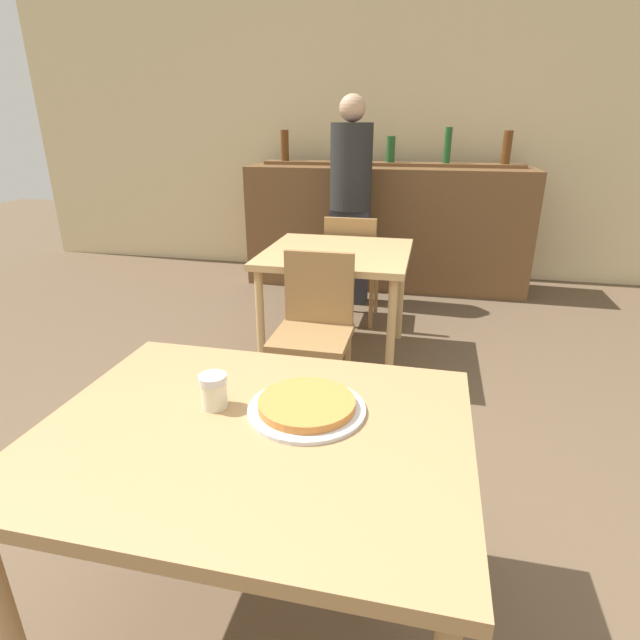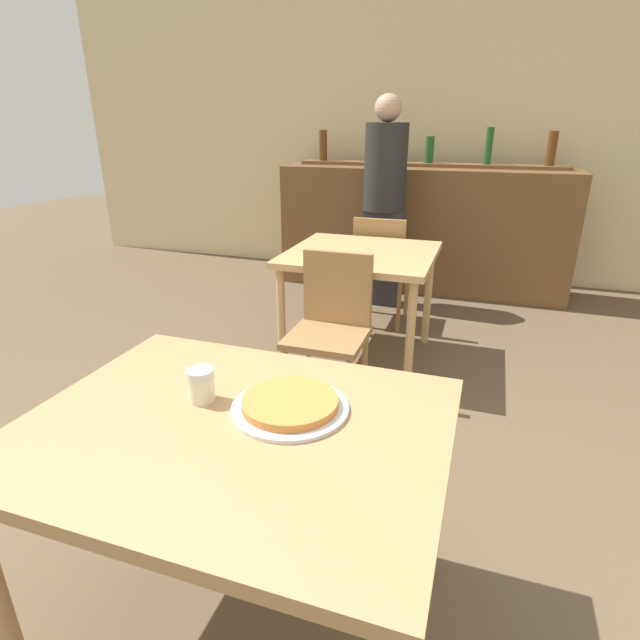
% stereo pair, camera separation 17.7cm
% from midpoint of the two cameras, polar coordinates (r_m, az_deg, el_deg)
% --- Properties ---
extents(ground_plane, '(16.00, 16.00, 0.00)m').
position_cam_midpoint_polar(ground_plane, '(1.87, -5.16, -30.55)').
color(ground_plane, brown).
extents(wall_back, '(8.00, 0.05, 2.80)m').
position_cam_midpoint_polar(wall_back, '(5.25, 14.08, 20.15)').
color(wall_back, beige).
rests_on(wall_back, ground_plane).
extents(dining_table_near, '(1.14, 0.89, 0.72)m').
position_cam_midpoint_polar(dining_table_near, '(1.42, -6.06, -14.13)').
color(dining_table_near, '#A87F51').
rests_on(dining_table_near, ground_plane).
extents(dining_table_far, '(0.90, 0.89, 0.73)m').
position_cam_midpoint_polar(dining_table_far, '(3.19, 6.31, 6.33)').
color(dining_table_far, tan).
rests_on(dining_table_far, ground_plane).
extents(bar_counter, '(2.60, 0.56, 1.11)m').
position_cam_midpoint_polar(bar_counter, '(4.83, 12.58, 10.06)').
color(bar_counter, brown).
rests_on(bar_counter, ground_plane).
extents(bar_back_shelf, '(2.39, 0.24, 0.34)m').
position_cam_midpoint_polar(bar_back_shelf, '(4.89, 13.21, 17.48)').
color(bar_back_shelf, brown).
rests_on(bar_back_shelf, bar_counter).
extents(chair_far_side_front, '(0.40, 0.40, 0.84)m').
position_cam_midpoint_polar(chair_far_side_front, '(2.67, 3.22, -0.16)').
color(chair_far_side_front, olive).
rests_on(chair_far_side_front, ground_plane).
extents(chair_far_side_back, '(0.40, 0.40, 0.84)m').
position_cam_midpoint_polar(chair_far_side_back, '(3.82, 8.30, 6.37)').
color(chair_far_side_back, olive).
rests_on(chair_far_side_back, ground_plane).
extents(pizza_tray, '(0.33, 0.33, 0.04)m').
position_cam_midpoint_polar(pizza_tray, '(1.41, 0.16, -9.76)').
color(pizza_tray, silver).
rests_on(pizza_tray, dining_table_near).
extents(cheese_shaker, '(0.08, 0.08, 0.10)m').
position_cam_midpoint_polar(cheese_shaker, '(1.46, -10.07, -7.40)').
color(cheese_shaker, beige).
rests_on(cheese_shaker, dining_table_near).
extents(person_standing, '(0.34, 0.34, 1.69)m').
position_cam_midpoint_polar(person_standing, '(4.24, 8.57, 13.77)').
color(person_standing, '#2D2D38').
rests_on(person_standing, ground_plane).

